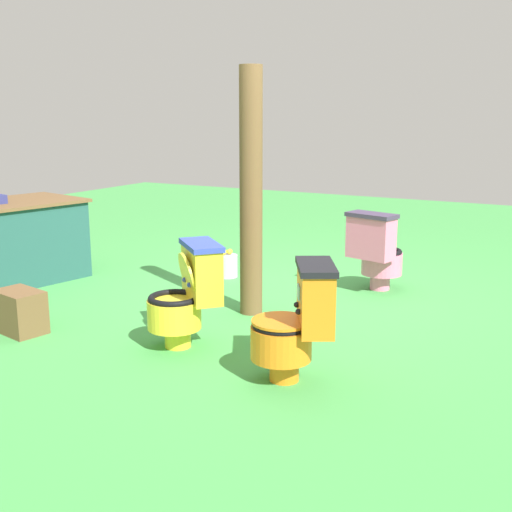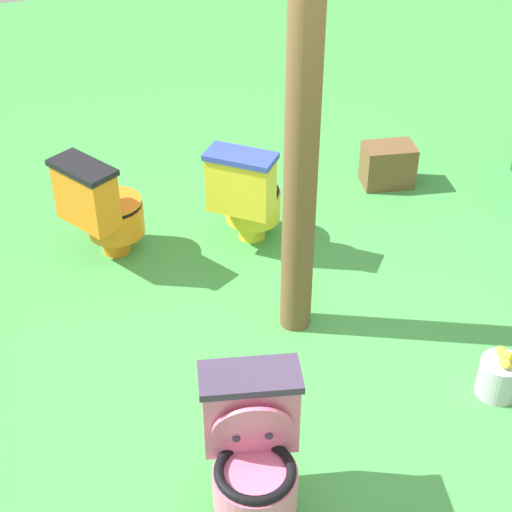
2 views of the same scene
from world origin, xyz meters
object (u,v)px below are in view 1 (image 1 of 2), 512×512
wooden_post (251,194)px  lemon_bucket (226,265)px  toilet_orange (297,322)px  toilet_pink (377,251)px  vendor_table (2,243)px  small_crate (20,312)px  toilet_yellow (187,294)px

wooden_post → lemon_bucket: bearing=40.8°
toilet_orange → toilet_pink: same height
vendor_table → toilet_pink: bearing=-65.9°
small_crate → wooden_post: bearing=-45.7°
toilet_yellow → vendor_table: (0.56, 2.49, 0.02)m
toilet_orange → wooden_post: wooden_post is taller
toilet_orange → toilet_pink: size_ratio=1.00×
lemon_bucket → vendor_table: bearing=125.1°
vendor_table → small_crate: (-0.92, -1.25, -0.23)m
wooden_post → lemon_bucket: size_ratio=7.02×
toilet_pink → vendor_table: 3.49m
toilet_pink → toilet_orange: bearing=-70.1°
vendor_table → wooden_post: wooden_post is taller
toilet_orange → wooden_post: bearing=11.2°
wooden_post → lemon_bucket: (0.90, 0.78, -0.85)m
small_crate → lemon_bucket: (2.13, -0.48, -0.04)m
toilet_orange → lemon_bucket: toilet_orange is taller
wooden_post → toilet_orange: bearing=-139.7°
wooden_post → toilet_yellow: bearing=178.7°
lemon_bucket → wooden_post: bearing=-139.2°
toilet_orange → lemon_bucket: 2.58m
wooden_post → small_crate: size_ratio=5.22×
toilet_yellow → vendor_table: bearing=29.2°
toilet_yellow → vendor_table: vendor_table is taller
toilet_yellow → small_crate: (-0.36, 1.24, -0.22)m
wooden_post → lemon_bucket: 1.46m
lemon_bucket → toilet_orange: bearing=-139.4°
toilet_orange → wooden_post: (1.05, 0.89, 0.60)m
vendor_table → lemon_bucket: size_ratio=5.82×
small_crate → toilet_orange: bearing=-85.1°
toilet_pink → wooden_post: wooden_post is taller
toilet_yellow → vendor_table: size_ratio=0.45×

